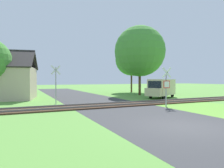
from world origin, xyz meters
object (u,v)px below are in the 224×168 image
house (1,82)px  tree_far (131,59)px  crossing_sign_far (56,82)px  stop_sign_near (166,85)px  mail_truck (161,88)px  tree_right (140,51)px

house → tree_far: 20.55m
tree_far → crossing_sign_far: bearing=-140.6°
crossing_sign_far → tree_far: 19.46m
stop_sign_near → mail_truck: 7.92m
crossing_sign_far → house: size_ratio=0.43×
stop_sign_near → house: (-12.72, 12.27, 0.16)m
stop_sign_near → tree_right: bearing=-109.8°
stop_sign_near → house: house is taller
crossing_sign_far → tree_right: size_ratio=0.36×
crossing_sign_far → tree_far: (14.77, 12.13, 3.69)m
house → tree_right: size_ratio=0.82×
stop_sign_near → tree_right: 13.02m
tree_far → tree_right: 6.45m
crossing_sign_far → tree_far: bearing=41.8°
stop_sign_near → house: bearing=-41.3°
stop_sign_near → tree_far: size_ratio=0.38×
tree_far → mail_truck: size_ratio=1.64×
mail_truck → house: bearing=42.3°
house → mail_truck: 18.30m
house → tree_far: size_ratio=0.95×
tree_far → tree_right: tree_right is taller
stop_sign_near → mail_truck: size_ratio=0.62×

